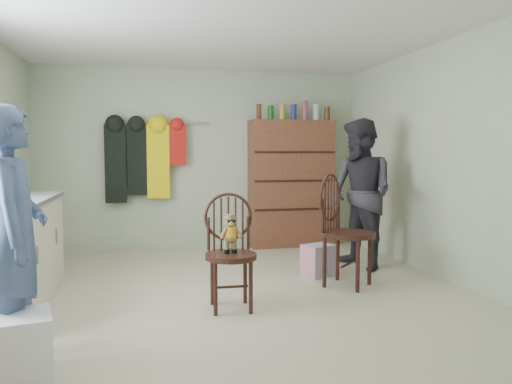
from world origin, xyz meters
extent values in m
plane|color=beige|center=(0.00, 0.00, 0.00)|extent=(5.00, 5.00, 0.00)
plane|color=beige|center=(0.00, 2.50, 1.25)|extent=(4.50, 0.00, 4.50)
plane|color=beige|center=(2.25, 0.00, 1.25)|extent=(0.00, 5.00, 5.00)
plane|color=white|center=(0.00, 0.00, 2.50)|extent=(5.00, 5.00, 0.00)
cube|color=silver|center=(-1.95, 0.00, 0.45)|extent=(0.60, 1.80, 0.90)
cube|color=slate|center=(-1.95, 0.00, 0.92)|extent=(0.64, 1.86, 0.04)
cylinder|color=#99999E|center=(-1.64, -0.45, 0.54)|extent=(0.02, 0.02, 0.14)
cylinder|color=#99999E|center=(-1.64, 0.45, 0.54)|extent=(0.02, 0.02, 0.14)
cube|color=white|center=(-1.58, -1.47, 0.19)|extent=(0.47, 0.46, 0.38)
cylinder|color=#3B1C14|center=(-0.12, -0.45, 0.46)|extent=(0.46, 0.46, 0.04)
cylinder|color=#3B1C14|center=(-0.27, -0.59, 0.22)|extent=(0.03, 0.03, 0.44)
cylinder|color=#3B1C14|center=(0.02, -0.60, 0.22)|extent=(0.03, 0.03, 0.44)
cylinder|color=#3B1C14|center=(-0.25, -0.28, 0.22)|extent=(0.03, 0.03, 0.44)
cylinder|color=#3B1C14|center=(0.04, -0.30, 0.22)|extent=(0.03, 0.03, 0.44)
torus|color=#3B1C14|center=(-0.11, -0.27, 0.77)|extent=(0.43, 0.05, 0.43)
cylinder|color=#3B1C14|center=(-0.28, -0.27, 0.63)|extent=(0.03, 0.03, 0.29)
cylinder|color=#3B1C14|center=(0.07, -0.29, 0.63)|extent=(0.03, 0.03, 0.29)
cylinder|color=yellow|center=(-0.12, -0.43, 0.66)|extent=(0.10, 0.10, 0.10)
cylinder|color=#475128|center=(-0.12, -0.43, 0.56)|extent=(0.06, 0.06, 0.15)
sphere|color=#9E7042|center=(-0.12, -0.43, 0.75)|extent=(0.09, 0.09, 0.09)
cylinder|color=#475128|center=(-0.12, -0.43, 0.80)|extent=(0.08, 0.08, 0.03)
cube|color=black|center=(-0.12, -0.47, 0.76)|extent=(0.07, 0.01, 0.02)
cylinder|color=#3B1C14|center=(1.15, 0.03, 0.53)|extent=(0.71, 0.71, 0.05)
cylinder|color=#3B1C14|center=(1.15, -0.20, 0.25)|extent=(0.04, 0.04, 0.50)
cylinder|color=#3B1C14|center=(1.39, 0.04, 0.25)|extent=(0.04, 0.04, 0.50)
cylinder|color=#3B1C14|center=(0.91, 0.04, 0.25)|extent=(0.04, 0.04, 0.50)
cylinder|color=#3B1C14|center=(1.15, 0.28, 0.25)|extent=(0.04, 0.04, 0.50)
torus|color=#3B1C14|center=(1.01, 0.18, 0.88)|extent=(0.37, 0.37, 0.49)
cylinder|color=#3B1C14|center=(0.88, 0.03, 0.72)|extent=(0.03, 0.03, 0.33)
cylinder|color=#3B1C14|center=(1.16, 0.31, 0.72)|extent=(0.03, 0.03, 0.33)
cube|color=#E57284|center=(1.02, 0.50, 0.17)|extent=(0.39, 0.35, 0.34)
imported|color=#45577F|center=(-1.62, -1.23, 0.81)|extent=(0.46, 0.63, 1.63)
imported|color=#2D2B33|center=(1.60, 0.73, 0.87)|extent=(0.86, 0.99, 1.73)
cube|color=brown|center=(1.25, 2.30, 0.90)|extent=(1.20, 0.38, 1.80)
cube|color=#3B1C14|center=(1.25, 2.11, 0.55)|extent=(1.16, 0.02, 0.03)
cube|color=#3B1C14|center=(1.25, 2.11, 0.95)|extent=(1.16, 0.02, 0.03)
cube|color=#3B1C14|center=(1.25, 2.11, 1.35)|extent=(1.16, 0.02, 0.03)
cylinder|color=#592D14|center=(0.75, 2.20, 1.91)|extent=(0.07, 0.07, 0.21)
cylinder|color=#19591E|center=(0.92, 2.20, 1.90)|extent=(0.09, 0.09, 0.19)
cylinder|color=#A59933|center=(1.08, 2.20, 1.91)|extent=(0.08, 0.08, 0.22)
cylinder|color=navy|center=(1.25, 2.20, 1.91)|extent=(0.08, 0.08, 0.22)
cylinder|color=#8C3F59|center=(1.42, 2.20, 1.94)|extent=(0.08, 0.08, 0.27)
cylinder|color=#B2B2B7|center=(1.58, 2.20, 1.91)|extent=(0.08, 0.08, 0.22)
cylinder|color=#592D14|center=(1.75, 2.20, 1.90)|extent=(0.08, 0.08, 0.20)
cylinder|color=#99999E|center=(-0.40, 2.44, 1.75)|extent=(1.00, 0.02, 0.02)
cube|color=black|center=(-1.18, 2.38, 1.19)|extent=(0.28, 0.10, 1.05)
cube|color=black|center=(-0.90, 2.38, 1.25)|extent=(0.26, 0.10, 0.95)
cube|color=yellow|center=(-0.62, 2.38, 1.22)|extent=(0.30, 0.10, 1.00)
cube|color=red|center=(-0.36, 2.38, 1.44)|extent=(0.22, 0.10, 0.55)
camera|label=1|loc=(-0.84, -4.55, 1.32)|focal=35.00mm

